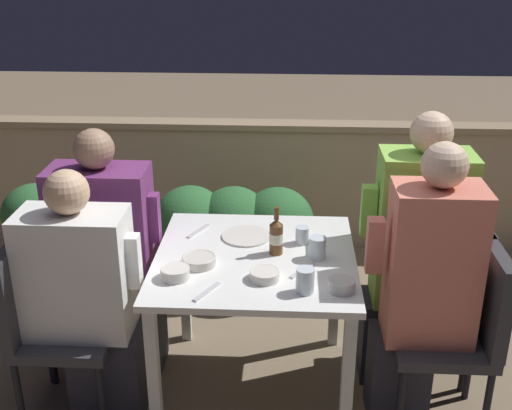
{
  "coord_description": "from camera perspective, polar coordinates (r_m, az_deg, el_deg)",
  "views": [
    {
      "loc": [
        0.14,
        -2.59,
        2.07
      ],
      "look_at": [
        0.0,
        0.07,
        0.96
      ],
      "focal_mm": 45.0,
      "sensor_mm": 36.0,
      "label": 1
    }
  ],
  "objects": [
    {
      "name": "person_purple_stripe",
      "position": [
        3.23,
        -12.79,
        -4.36
      ],
      "size": [
        0.52,
        0.26,
        1.27
      ],
      "color": "#282833",
      "rests_on": "ground_plane"
    },
    {
      "name": "bowl_1",
      "position": [
        2.71,
        0.77,
        -6.19
      ],
      "size": [
        0.13,
        0.13,
        0.04
      ],
      "color": "silver",
      "rests_on": "dining_table"
    },
    {
      "name": "fork_1",
      "position": [
        2.79,
        4.18,
        -5.83
      ],
      "size": [
        0.12,
        0.15,
        0.01
      ],
      "color": "silver",
      "rests_on": "dining_table"
    },
    {
      "name": "plate_0",
      "position": [
        3.09,
        -0.86,
        -2.78
      ],
      "size": [
        0.24,
        0.24,
        0.01
      ],
      "color": "silver",
      "rests_on": "dining_table"
    },
    {
      "name": "bowl_3",
      "position": [
        2.84,
        -5.1,
        -4.89
      ],
      "size": [
        0.15,
        0.15,
        0.04
      ],
      "color": "beige",
      "rests_on": "dining_table"
    },
    {
      "name": "bowl_2",
      "position": [
        2.74,
        -7.21,
        -5.95
      ],
      "size": [
        0.12,
        0.12,
        0.05
      ],
      "color": "silver",
      "rests_on": "dining_table"
    },
    {
      "name": "chair_right_far",
      "position": [
        3.26,
        16.84,
        -6.79
      ],
      "size": [
        0.43,
        0.43,
        0.87
      ],
      "color": "#333338",
      "rests_on": "ground_plane"
    },
    {
      "name": "glass_cup_2",
      "position": [
        3.02,
        4.13,
        -2.69
      ],
      "size": [
        0.06,
        0.06,
        0.08
      ],
      "color": "silver",
      "rests_on": "dining_table"
    },
    {
      "name": "glass_cup_1",
      "position": [
        2.88,
        5.48,
        -3.82
      ],
      "size": [
        0.08,
        0.08,
        0.1
      ],
      "color": "silver",
      "rests_on": "dining_table"
    },
    {
      "name": "parapet_wall",
      "position": [
        4.56,
        1.09,
        1.94
      ],
      "size": [
        9.0,
        0.18,
        0.91
      ],
      "color": "tan",
      "rests_on": "ground_plane"
    },
    {
      "name": "chair_left_far",
      "position": [
        3.34,
        -15.89,
        -5.92
      ],
      "size": [
        0.43,
        0.43,
        0.87
      ],
      "color": "#333338",
      "rests_on": "ground_plane"
    },
    {
      "name": "person_green_blouse",
      "position": [
        3.14,
        13.75,
        -4.12
      ],
      "size": [
        0.5,
        0.26,
        1.38
      ],
      "color": "#282833",
      "rests_on": "ground_plane"
    },
    {
      "name": "chair_right_near",
      "position": [
        3.0,
        18.04,
        -9.71
      ],
      "size": [
        0.43,
        0.43,
        0.87
      ],
      "color": "#333338",
      "rests_on": "ground_plane"
    },
    {
      "name": "glass_cup_0",
      "position": [
        2.61,
        4.39,
        -6.72
      ],
      "size": [
        0.08,
        0.08,
        0.11
      ],
      "color": "silver",
      "rests_on": "dining_table"
    },
    {
      "name": "dining_table",
      "position": [
        2.96,
        -0.07,
        -6.18
      ],
      "size": [
        0.91,
        0.92,
        0.74
      ],
      "color": "white",
      "rests_on": "ground_plane"
    },
    {
      "name": "chair_left_near",
      "position": [
        3.06,
        -18.26,
        -9.1
      ],
      "size": [
        0.43,
        0.43,
        0.87
      ],
      "color": "#333338",
      "rests_on": "ground_plane"
    },
    {
      "name": "planter_hedge",
      "position": [
        3.97,
        -1.97,
        -2.59
      ],
      "size": [
        0.98,
        0.47,
        0.68
      ],
      "color": "brown",
      "rests_on": "ground_plane"
    },
    {
      "name": "beer_bottle",
      "position": [
        2.9,
        1.8,
        -2.77
      ],
      "size": [
        0.06,
        0.06,
        0.23
      ],
      "color": "brown",
      "rests_on": "dining_table"
    },
    {
      "name": "fork_0",
      "position": [
        3.16,
        -5.16,
        -2.32
      ],
      "size": [
        0.1,
        0.16,
        0.01
      ],
      "color": "silver",
      "rests_on": "dining_table"
    },
    {
      "name": "person_coral_top",
      "position": [
        2.88,
        14.62,
        -7.23
      ],
      "size": [
        0.47,
        0.26,
        1.33
      ],
      "color": "#282833",
      "rests_on": "ground_plane"
    },
    {
      "name": "ground_plane",
      "position": [
        3.32,
        -0.07,
        -15.95
      ],
      "size": [
        16.0,
        16.0,
        0.0
      ],
      "primitive_type": "plane",
      "color": "#847056"
    },
    {
      "name": "bowl_0",
      "position": [
        2.65,
        7.62,
        -7.04
      ],
      "size": [
        0.11,
        0.11,
        0.05
      ],
      "color": "beige",
      "rests_on": "dining_table"
    },
    {
      "name": "fork_2",
      "position": [
        2.63,
        -4.39,
        -7.69
      ],
      "size": [
        0.1,
        0.16,
        0.01
      ],
      "color": "silver",
      "rests_on": "dining_table"
    },
    {
      "name": "person_white_polo",
      "position": [
        2.95,
        -14.79,
        -8.13
      ],
      "size": [
        0.52,
        0.26,
        1.2
      ],
      "color": "#282833",
      "rests_on": "ground_plane"
    },
    {
      "name": "potted_plant",
      "position": [
        3.91,
        -18.77,
        -2.54
      ],
      "size": [
        0.38,
        0.38,
        0.79
      ],
      "color": "#9E5638",
      "rests_on": "ground_plane"
    }
  ]
}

